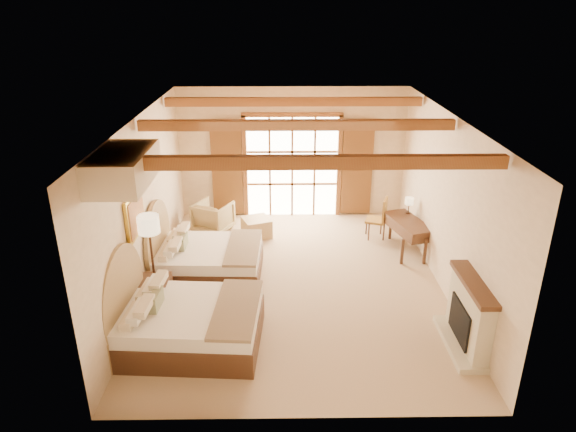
{
  "coord_description": "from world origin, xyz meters",
  "views": [
    {
      "loc": [
        -0.27,
        -8.65,
        5.02
      ],
      "look_at": [
        -0.15,
        0.2,
        1.31
      ],
      "focal_mm": 32.0,
      "sensor_mm": 36.0,
      "label": 1
    }
  ],
  "objects_px": {
    "bed_near": "(180,320)",
    "nightstand": "(155,296)",
    "armchair": "(213,217)",
    "desk": "(407,235)",
    "bed_far": "(201,257)"
  },
  "relations": [
    {
      "from": "bed_near",
      "to": "nightstand",
      "type": "height_order",
      "value": "bed_near"
    },
    {
      "from": "desk",
      "to": "nightstand",
      "type": "bearing_deg",
      "value": -171.31
    },
    {
      "from": "armchair",
      "to": "desk",
      "type": "height_order",
      "value": "armchair"
    },
    {
      "from": "nightstand",
      "to": "bed_near",
      "type": "bearing_deg",
      "value": -55.95
    },
    {
      "from": "bed_near",
      "to": "desk",
      "type": "xyz_separation_m",
      "value": [
        4.31,
        3.22,
        -0.05
      ]
    },
    {
      "from": "bed_far",
      "to": "nightstand",
      "type": "distance_m",
      "value": 1.45
    },
    {
      "from": "bed_far",
      "to": "bed_near",
      "type": "bearing_deg",
      "value": -88.31
    },
    {
      "from": "bed_near",
      "to": "armchair",
      "type": "height_order",
      "value": "bed_near"
    },
    {
      "from": "bed_near",
      "to": "bed_far",
      "type": "relative_size",
      "value": 1.09
    },
    {
      "from": "bed_far",
      "to": "desk",
      "type": "distance_m",
      "value": 4.42
    },
    {
      "from": "nightstand",
      "to": "armchair",
      "type": "distance_m",
      "value": 3.5
    },
    {
      "from": "bed_near",
      "to": "armchair",
      "type": "bearing_deg",
      "value": 93.74
    },
    {
      "from": "nightstand",
      "to": "desk",
      "type": "relative_size",
      "value": 0.46
    },
    {
      "from": "bed_near",
      "to": "bed_far",
      "type": "distance_m",
      "value": 2.19
    },
    {
      "from": "bed_near",
      "to": "nightstand",
      "type": "relative_size",
      "value": 3.44
    }
  ]
}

